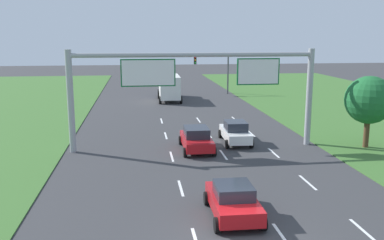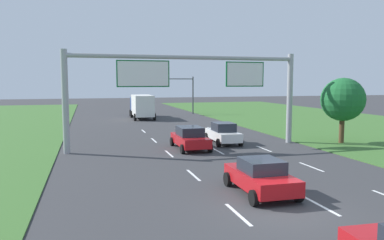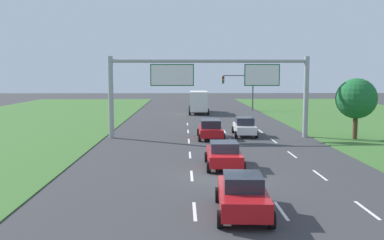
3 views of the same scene
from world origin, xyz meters
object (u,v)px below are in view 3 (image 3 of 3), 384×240
object	(u,v)px
traffic_light_mast	(240,85)
roadside_tree_mid	(356,99)
car_near_red	(210,129)
car_far_ahead	(224,154)
box_truck	(198,101)
sign_gantry	(210,81)
car_lead_silver	(244,127)
car_mid_lane	(242,194)

from	to	relation	value
traffic_light_mast	roadside_tree_mid	bearing A→B (deg)	-78.75
car_near_red	car_far_ahead	size ratio (longest dim) A/B	1.10
traffic_light_mast	roadside_tree_mid	xyz separation A→B (m)	(5.81, -29.23, -0.42)
car_near_red	car_far_ahead	bearing A→B (deg)	-89.30
box_truck	car_far_ahead	bearing A→B (deg)	-88.69
box_truck	sign_gantry	distance (m)	23.32
car_lead_silver	sign_gantry	xyz separation A→B (m)	(-3.18, -1.13, 4.08)
car_near_red	roadside_tree_mid	xyz separation A→B (m)	(12.07, -0.96, 2.64)
car_far_ahead	traffic_light_mast	world-z (taller)	traffic_light_mast
car_far_ahead	box_truck	world-z (taller)	box_truck
car_lead_silver	traffic_light_mast	world-z (taller)	traffic_light_mast
car_lead_silver	car_far_ahead	xyz separation A→B (m)	(-3.06, -12.96, -0.05)
box_truck	car_lead_silver	bearing A→B (deg)	-80.49
car_lead_silver	traffic_light_mast	bearing A→B (deg)	85.15
car_mid_lane	car_far_ahead	size ratio (longest dim) A/B	1.06
box_truck	traffic_light_mast	xyz separation A→B (m)	(6.45, 4.64, 2.18)
sign_gantry	roadside_tree_mid	bearing A→B (deg)	-7.03
car_far_ahead	car_mid_lane	bearing A→B (deg)	-89.83
car_far_ahead	sign_gantry	distance (m)	12.53
car_near_red	box_truck	xyz separation A→B (m)	(-0.19, 23.63, 0.88)
car_mid_lane	traffic_light_mast	size ratio (longest dim) A/B	0.77
car_near_red	car_mid_lane	distance (m)	19.81
car_far_ahead	roadside_tree_mid	bearing A→B (deg)	41.46
car_near_red	car_far_ahead	world-z (taller)	car_near_red
traffic_light_mast	car_far_ahead	bearing A→B (deg)	-98.85
car_lead_silver	sign_gantry	size ratio (longest dim) A/B	0.25
car_near_red	traffic_light_mast	world-z (taller)	traffic_light_mast
car_lead_silver	box_truck	size ratio (longest dim) A/B	0.56
box_truck	roadside_tree_mid	distance (m)	27.53
car_mid_lane	sign_gantry	world-z (taller)	sign_gantry
car_far_ahead	roadside_tree_mid	world-z (taller)	roadside_tree_mid
car_mid_lane	box_truck	size ratio (longest dim) A/B	0.55
car_mid_lane	car_far_ahead	bearing A→B (deg)	92.63
car_mid_lane	roadside_tree_mid	world-z (taller)	roadside_tree_mid
car_lead_silver	car_mid_lane	distance (m)	21.70
sign_gantry	car_mid_lane	bearing A→B (deg)	-89.89
sign_gantry	car_near_red	bearing A→B (deg)	-87.88
car_mid_lane	roadside_tree_mid	bearing A→B (deg)	60.54
car_lead_silver	traffic_light_mast	size ratio (longest dim) A/B	0.78
car_far_ahead	roadside_tree_mid	xyz separation A→B (m)	(11.98, 10.34, 2.69)
car_lead_silver	sign_gantry	distance (m)	5.29
car_far_ahead	traffic_light_mast	xyz separation A→B (m)	(6.16, 39.57, 3.10)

